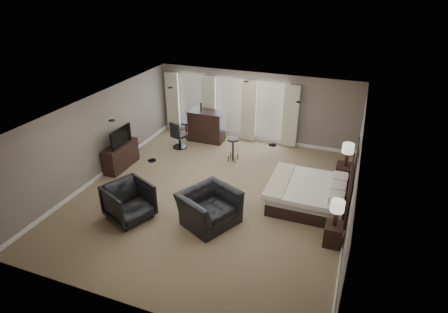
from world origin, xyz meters
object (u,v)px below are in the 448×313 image
(nightstand_near, at_px, (333,234))
(bar_stool_left, at_px, (186,131))
(bed, at_px, (307,183))
(nightstand_far, at_px, (344,175))
(armchair_far, at_px, (129,200))
(bar_counter, at_px, (207,126))
(lamp_near, at_px, (336,213))
(bar_stool_right, at_px, (233,150))
(lamp_far, at_px, (347,155))
(desk_chair, at_px, (179,135))
(dresser, at_px, (121,156))
(armchair_near, at_px, (209,202))
(tv, at_px, (119,143))

(nightstand_near, bearing_deg, bar_stool_left, 144.31)
(bed, height_order, nightstand_far, bed)
(nightstand_near, height_order, armchair_far, armchair_far)
(bar_stool_left, bearing_deg, bar_counter, 19.25)
(lamp_near, xyz_separation_m, bar_stool_right, (-3.65, 3.24, -0.45))
(lamp_far, height_order, desk_chair, lamp_far)
(nightstand_near, distance_m, dresser, 7.08)
(lamp_near, bearing_deg, bar_stool_left, 144.31)
(nightstand_far, bearing_deg, armchair_near, -134.23)
(lamp_far, bearing_deg, lamp_near, -90.00)
(lamp_near, distance_m, bar_stool_left, 7.25)
(bed, distance_m, desk_chair, 5.35)
(lamp_near, distance_m, tv, 7.08)
(nightstand_near, distance_m, lamp_far, 2.99)
(desk_chair, bearing_deg, armchair_near, 144.93)
(bed, bearing_deg, dresser, 179.54)
(lamp_near, height_order, tv, lamp_near)
(bar_stool_right, bearing_deg, tv, -151.96)
(nightstand_near, relative_size, armchair_near, 0.39)
(dresser, distance_m, armchair_far, 2.96)
(nightstand_far, height_order, desk_chair, desk_chair)
(dresser, relative_size, bar_stool_left, 1.91)
(tv, height_order, armchair_far, armchair_far)
(bed, relative_size, lamp_far, 2.96)
(nightstand_near, relative_size, dresser, 0.38)
(dresser, bearing_deg, bar_stool_left, 69.05)
(lamp_near, height_order, bar_stool_right, lamp_near)
(nightstand_near, xyz_separation_m, bar_counter, (-5.14, 4.48, 0.32))
(desk_chair, bearing_deg, tv, 80.50)
(nightstand_far, relative_size, bar_stool_right, 0.80)
(lamp_far, relative_size, dresser, 0.50)
(lamp_near, xyz_separation_m, armchair_far, (-5.07, -0.82, -0.32))
(armchair_far, xyz_separation_m, desk_chair, (-0.74, 4.35, -0.04))
(bar_stool_right, relative_size, desk_chair, 0.81)
(lamp_far, distance_m, desk_chair, 5.87)
(bar_stool_left, bearing_deg, desk_chair, -84.82)
(bed, relative_size, dresser, 1.48)
(nightstand_near, height_order, dresser, dresser)
(bar_counter, xyz_separation_m, bar_stool_right, (1.49, -1.24, -0.18))
(bar_stool_right, bearing_deg, armchair_far, -109.32)
(lamp_near, xyz_separation_m, bar_stool_left, (-5.88, 4.22, -0.50))
(tv, bearing_deg, bed, -90.46)
(lamp_far, relative_size, desk_chair, 0.70)
(bar_stool_right, xyz_separation_m, desk_chair, (-2.16, 0.30, 0.09))
(bar_counter, relative_size, bar_stool_right, 1.64)
(bar_counter, distance_m, bar_stool_right, 1.94)
(nightstand_far, height_order, bar_stool_left, bar_stool_left)
(dresser, relative_size, bar_counter, 1.04)
(bed, distance_m, nightstand_near, 1.75)
(lamp_far, relative_size, bar_stool_left, 0.95)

